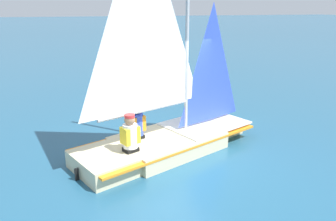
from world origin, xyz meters
TOP-DOWN VIEW (x-y plane):
  - ground_plane at (0.00, 0.00)m, footprint 260.00×260.00m
  - sailboat_main at (0.01, -0.04)m, footprint 2.93×4.63m
  - sailor_helm at (-0.06, -0.73)m, footprint 0.38×0.41m
  - sailor_crew at (0.57, -1.03)m, footprint 0.38×0.41m

SIDE VIEW (x-z plane):
  - ground_plane at x=0.00m, z-range 0.00..0.00m
  - sailor_helm at x=-0.06m, z-range 0.05..1.21m
  - sailor_crew at x=0.57m, z-range 0.05..1.21m
  - sailboat_main at x=0.01m, z-range -1.90..3.32m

